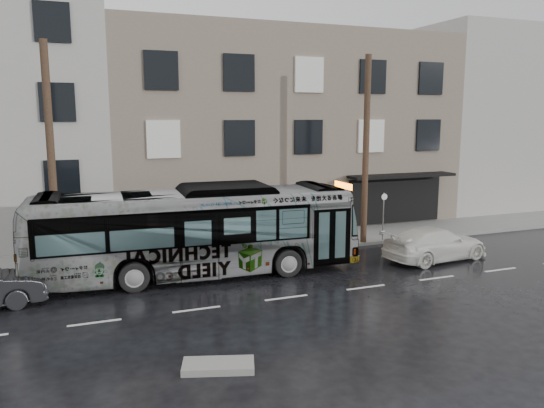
{
  "coord_description": "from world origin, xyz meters",
  "views": [
    {
      "loc": [
        -6.79,
        -18.95,
        6.31
      ],
      "look_at": [
        1.37,
        2.5,
        2.48
      ],
      "focal_mm": 35.0,
      "sensor_mm": 36.0,
      "label": 1
    }
  ],
  "objects_px": {
    "bus": "(195,231)",
    "white_sedan": "(435,244)",
    "utility_pole_rear": "(51,159)",
    "sign_post": "(383,217)",
    "utility_pole_front": "(366,151)"
  },
  "relations": [
    {
      "from": "sign_post",
      "to": "white_sedan",
      "type": "bearing_deg",
      "value": -82.62
    },
    {
      "from": "utility_pole_rear",
      "to": "sign_post",
      "type": "bearing_deg",
      "value": 0.0
    },
    {
      "from": "bus",
      "to": "white_sedan",
      "type": "height_order",
      "value": "bus"
    },
    {
      "from": "utility_pole_rear",
      "to": "sign_post",
      "type": "height_order",
      "value": "utility_pole_rear"
    },
    {
      "from": "utility_pole_rear",
      "to": "white_sedan",
      "type": "relative_size",
      "value": 1.8
    },
    {
      "from": "utility_pole_rear",
      "to": "white_sedan",
      "type": "distance_m",
      "value": 16.43
    },
    {
      "from": "bus",
      "to": "white_sedan",
      "type": "relative_size",
      "value": 2.58
    },
    {
      "from": "utility_pole_front",
      "to": "utility_pole_rear",
      "type": "bearing_deg",
      "value": 180.0
    },
    {
      "from": "utility_pole_rear",
      "to": "sign_post",
      "type": "relative_size",
      "value": 3.75
    },
    {
      "from": "sign_post",
      "to": "white_sedan",
      "type": "height_order",
      "value": "sign_post"
    },
    {
      "from": "bus",
      "to": "utility_pole_rear",
      "type": "bearing_deg",
      "value": 70.93
    },
    {
      "from": "utility_pole_rear",
      "to": "white_sedan",
      "type": "xyz_separation_m",
      "value": [
        15.56,
        -3.52,
        -3.92
      ]
    },
    {
      "from": "utility_pole_rear",
      "to": "bus",
      "type": "relative_size",
      "value": 0.7
    },
    {
      "from": "utility_pole_rear",
      "to": "bus",
      "type": "bearing_deg",
      "value": -21.67
    },
    {
      "from": "utility_pole_front",
      "to": "bus",
      "type": "distance_m",
      "value": 9.52
    }
  ]
}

